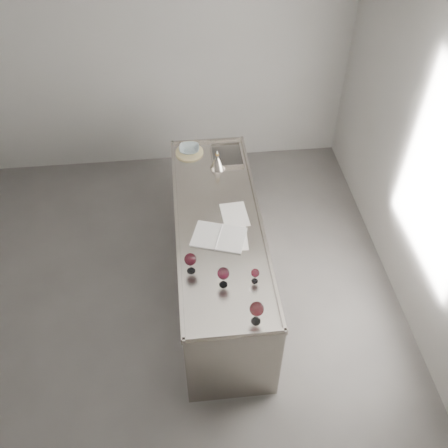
{
  "coord_description": "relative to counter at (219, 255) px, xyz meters",
  "views": [
    {
      "loc": [
        0.22,
        -2.83,
        4.02
      ],
      "look_at": [
        0.53,
        0.17,
        1.02
      ],
      "focal_mm": 40.0,
      "sensor_mm": 36.0,
      "label": 1
    }
  ],
  "objects": [
    {
      "name": "ceramic_bowl",
      "position": [
        -0.2,
        1.01,
        0.51
      ],
      "size": [
        0.22,
        0.22,
        0.05
      ],
      "primitive_type": "imported",
      "rotation": [
        0.0,
        0.0,
        -0.07
      ],
      "color": "#97AAAF",
      "rests_on": "trivet"
    },
    {
      "name": "wine_glass_small",
      "position": [
        0.22,
        -0.71,
        0.56
      ],
      "size": [
        0.07,
        0.07,
        0.14
      ],
      "rotation": [
        0.0,
        0.0,
        0.25
      ],
      "color": "white",
      "rests_on": "counter"
    },
    {
      "name": "wine_glass_right",
      "position": [
        0.17,
        -1.08,
        0.61
      ],
      "size": [
        0.11,
        0.11,
        0.21
      ],
      "rotation": [
        0.0,
        0.0,
        0.11
      ],
      "color": "white",
      "rests_on": "counter"
    },
    {
      "name": "room_shell",
      "position": [
        -0.5,
        -0.3,
        0.93
      ],
      "size": [
        4.54,
        5.04,
        2.84
      ],
      "color": "#53504E",
      "rests_on": "ground"
    },
    {
      "name": "notebook",
      "position": [
        -0.02,
        -0.21,
        0.47
      ],
      "size": [
        0.52,
        0.43,
        0.02
      ],
      "rotation": [
        0.0,
        0.0,
        -0.32
      ],
      "color": "white",
      "rests_on": "counter"
    },
    {
      "name": "loose_paper_under",
      "position": [
        0.12,
        -0.24,
        0.47
      ],
      "size": [
        0.21,
        0.29,
        0.0
      ],
      "primitive_type": "cube",
      "rotation": [
        0.0,
        0.0,
        -0.05
      ],
      "color": "white",
      "rests_on": "counter"
    },
    {
      "name": "wine_glass_middle",
      "position": [
        -0.03,
        -0.72,
        0.6
      ],
      "size": [
        0.09,
        0.09,
        0.19
      ],
      "rotation": [
        0.0,
        0.0,
        0.27
      ],
      "color": "white",
      "rests_on": "counter"
    },
    {
      "name": "wine_glass_left",
      "position": [
        -0.28,
        -0.55,
        0.6
      ],
      "size": [
        0.1,
        0.1,
        0.19
      ],
      "rotation": [
        0.0,
        0.0,
        0.27
      ],
      "color": "white",
      "rests_on": "counter"
    },
    {
      "name": "counter",
      "position": [
        0.0,
        0.0,
        0.0
      ],
      "size": [
        0.77,
        2.42,
        0.97
      ],
      "color": "gray",
      "rests_on": "ground"
    },
    {
      "name": "wine_funnel",
      "position": [
        0.06,
        0.74,
        0.53
      ],
      "size": [
        0.15,
        0.15,
        0.22
      ],
      "rotation": [
        0.0,
        0.0,
        0.29
      ],
      "color": "#A9A296",
      "rests_on": "counter"
    },
    {
      "name": "loose_paper_top",
      "position": [
        0.15,
        0.05,
        0.47
      ],
      "size": [
        0.25,
        0.34,
        0.0
      ],
      "primitive_type": "cube",
      "rotation": [
        0.0,
        0.0,
        0.07
      ],
      "color": "silver",
      "rests_on": "counter"
    },
    {
      "name": "trivet",
      "position": [
        -0.2,
        1.01,
        0.48
      ],
      "size": [
        0.29,
        0.29,
        0.02
      ],
      "primitive_type": "cylinder",
      "rotation": [
        0.0,
        0.0,
        -0.03
      ],
      "color": "#D4C389",
      "rests_on": "counter"
    }
  ]
}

